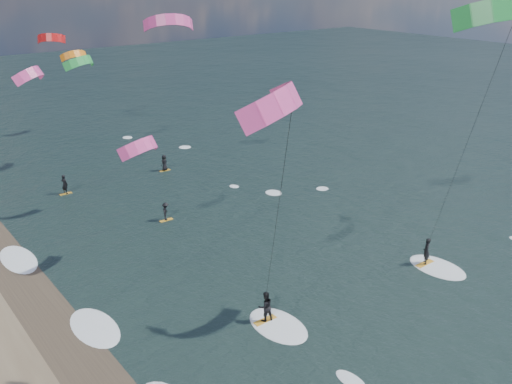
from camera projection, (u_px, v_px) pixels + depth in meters
kitesurfer_near_a at (498, 70)px, 28.49m from camera, size 8.09×8.86×18.24m
kitesurfer_near_b at (285, 183)px, 24.59m from camera, size 7.28×9.17×15.55m
far_kitesurfers at (139, 186)px, 50.90m from camera, size 11.31×11.74×1.84m
bg_kite_field at (30, 42)px, 60.17m from camera, size 14.18×68.87×9.93m
shoreline_surf at (87, 333)px, 31.87m from camera, size 2.40×79.40×0.11m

